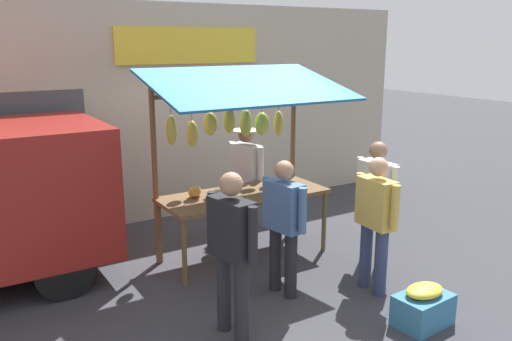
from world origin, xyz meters
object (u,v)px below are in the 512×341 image
(shopper_with_shopping_bag, at_px, (376,216))
(produce_crate_near, at_px, (423,307))
(shopper_in_grey_tee, at_px, (376,196))
(shopper_in_striped_shirt, at_px, (284,219))
(market_stall, at_px, (241,142))
(vendor_with_sunhat, at_px, (246,172))
(shopper_with_ponytail, at_px, (232,243))

(shopper_with_shopping_bag, bearing_deg, produce_crate_near, 176.06)
(shopper_in_grey_tee, xyz_separation_m, produce_crate_near, (0.59, 1.34, -0.74))
(shopper_with_shopping_bag, xyz_separation_m, shopper_in_striped_shirt, (0.93, -0.48, -0.01))
(market_stall, bearing_deg, shopper_in_grey_tee, 136.49)
(market_stall, xyz_separation_m, shopper_in_grey_tee, (-1.26, 1.19, -0.61))
(vendor_with_sunhat, xyz_separation_m, produce_crate_near, (-0.18, 3.23, -0.74))
(market_stall, xyz_separation_m, produce_crate_near, (-0.67, 2.53, -1.35))
(shopper_in_grey_tee, xyz_separation_m, shopper_with_ponytail, (2.33, 0.49, 0.02))
(shopper_in_grey_tee, relative_size, shopper_in_striped_shirt, 1.04)
(shopper_in_grey_tee, bearing_deg, vendor_with_sunhat, 21.88)
(market_stall, height_order, shopper_in_striped_shirt, market_stall)
(shopper_in_striped_shirt, xyz_separation_m, shopper_with_ponytail, (0.92, 0.47, 0.06))
(shopper_in_grey_tee, relative_size, shopper_with_ponytail, 0.98)
(shopper_with_ponytail, bearing_deg, shopper_with_shopping_bag, -99.42)
(shopper_in_striped_shirt, bearing_deg, market_stall, -15.59)
(shopper_with_ponytail, height_order, produce_crate_near, shopper_with_ponytail)
(market_stall, xyz_separation_m, shopper_in_striped_shirt, (0.16, 1.21, -0.65))
(shopper_in_striped_shirt, xyz_separation_m, produce_crate_near, (-0.82, 1.32, -0.69))
(shopper_with_shopping_bag, bearing_deg, shopper_with_ponytail, 93.04)
(shopper_in_grey_tee, height_order, produce_crate_near, shopper_in_grey_tee)
(shopper_in_grey_tee, relative_size, produce_crate_near, 2.72)
(produce_crate_near, bearing_deg, shopper_with_shopping_bag, -97.22)
(shopper_with_ponytail, relative_size, produce_crate_near, 2.77)
(market_stall, relative_size, produce_crate_near, 4.18)
(shopper_with_shopping_bag, bearing_deg, vendor_with_sunhat, 10.12)
(market_stall, bearing_deg, produce_crate_near, 104.73)
(market_stall, height_order, shopper_in_grey_tee, market_stall)
(market_stall, bearing_deg, vendor_with_sunhat, -124.93)
(shopper_in_grey_tee, height_order, shopper_in_striped_shirt, shopper_in_grey_tee)
(vendor_with_sunhat, relative_size, shopper_with_ponytail, 0.97)
(market_stall, xyz_separation_m, vendor_with_sunhat, (-0.49, -0.70, -0.60))
(shopper_with_shopping_bag, height_order, shopper_in_grey_tee, shopper_in_grey_tee)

